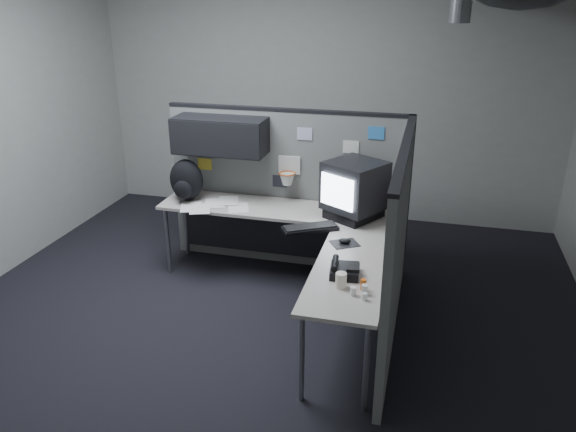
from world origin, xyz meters
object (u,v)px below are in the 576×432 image
(keyboard, at_px, (310,228))
(backpack, at_px, (186,181))
(monitor, at_px, (355,189))
(desk, at_px, (295,232))
(phone, at_px, (344,270))

(keyboard, height_order, backpack, backpack)
(monitor, bearing_deg, keyboard, -142.82)
(desk, xyz_separation_m, monitor, (0.50, 0.22, 0.39))
(backpack, bearing_deg, desk, -1.25)
(desk, relative_size, phone, 9.11)
(keyboard, relative_size, phone, 2.00)
(monitor, height_order, backpack, monitor)
(monitor, bearing_deg, backpack, 164.96)
(desk, height_order, keyboard, keyboard)
(desk, bearing_deg, backpack, 167.70)
(desk, xyz_separation_m, backpack, (-1.17, 0.26, 0.32))
(desk, height_order, phone, phone)
(monitor, height_order, keyboard, monitor)
(keyboard, height_order, phone, phone)
(keyboard, bearing_deg, backpack, 176.77)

